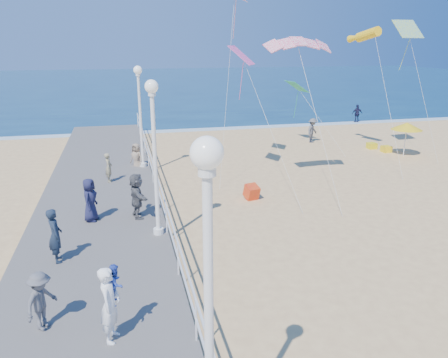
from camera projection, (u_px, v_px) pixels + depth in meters
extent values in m
plane|color=#E8BD79|center=(300.00, 230.00, 16.68)|extent=(160.00, 160.00, 0.00)
cube|color=#0D3150|center=(155.00, 83.00, 77.01)|extent=(160.00, 90.00, 0.05)
cube|color=white|center=(201.00, 130.00, 35.70)|extent=(160.00, 1.20, 0.04)
cube|color=slate|center=(96.00, 245.00, 14.96)|extent=(5.00, 44.00, 0.40)
cube|color=white|center=(166.00, 205.00, 15.13)|extent=(0.05, 42.00, 0.06)
cube|color=white|center=(167.00, 218.00, 15.28)|extent=(0.05, 42.00, 0.04)
cylinder|color=white|center=(209.00, 331.00, 6.29)|extent=(0.14, 0.14, 4.70)
sphere|color=white|center=(207.00, 153.00, 5.50)|extent=(0.44, 0.44, 0.44)
cylinder|color=white|center=(159.00, 231.00, 15.34)|extent=(0.36, 0.36, 0.20)
cylinder|color=white|center=(155.00, 167.00, 14.64)|extent=(0.14, 0.14, 4.70)
sphere|color=white|center=(151.00, 86.00, 13.85)|extent=(0.44, 0.44, 0.44)
cylinder|color=white|center=(143.00, 165.00, 23.70)|extent=(0.36, 0.36, 0.20)
cylinder|color=white|center=(141.00, 122.00, 23.00)|extent=(0.14, 0.14, 4.70)
sphere|color=white|center=(138.00, 70.00, 22.21)|extent=(0.44, 0.44, 0.44)
imported|color=white|center=(110.00, 304.00, 9.63)|extent=(0.59, 0.75, 1.80)
imported|color=blue|center=(116.00, 283.00, 9.68)|extent=(0.46, 0.53, 0.94)
imported|color=#182435|center=(55.00, 235.00, 13.19)|extent=(0.55, 0.71, 1.71)
imported|color=#56565B|center=(41.00, 301.00, 10.08)|extent=(0.95, 1.08, 1.45)
imported|color=#1C1D3E|center=(90.00, 200.00, 16.26)|extent=(0.74, 0.93, 1.66)
imported|color=#545559|center=(137.00, 196.00, 16.56)|extent=(0.75, 1.68, 1.75)
imported|color=gray|center=(109.00, 168.00, 20.90)|extent=(0.36, 0.53, 1.42)
imported|color=#56575B|center=(312.00, 131.00, 30.93)|extent=(1.28, 1.23, 1.75)
imported|color=#1A1B3A|center=(357.00, 114.00, 38.75)|extent=(0.98, 0.49, 1.60)
imported|color=gray|center=(137.00, 158.00, 23.75)|extent=(0.93, 0.94, 1.64)
cube|color=red|center=(252.00, 193.00, 19.80)|extent=(0.70, 0.82, 0.74)
cylinder|color=white|center=(405.00, 142.00, 27.18)|extent=(0.05, 0.05, 1.80)
cone|color=gold|center=(407.00, 126.00, 26.88)|extent=(1.90, 1.90, 0.45)
cube|color=yellow|center=(372.00, 146.00, 29.37)|extent=(0.55, 0.55, 0.40)
cube|color=yellow|center=(386.00, 149.00, 28.46)|extent=(0.55, 0.55, 0.40)
cylinder|color=yellow|center=(368.00, 34.00, 25.46)|extent=(1.04, 2.85, 1.12)
cube|color=#F058AD|center=(242.00, 55.00, 21.28)|extent=(1.64, 1.76, 0.91)
cube|color=blue|center=(408.00, 29.00, 25.81)|extent=(1.64, 1.28, 1.06)
cube|color=#22A267|center=(297.00, 86.00, 29.48)|extent=(1.36, 1.53, 0.75)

